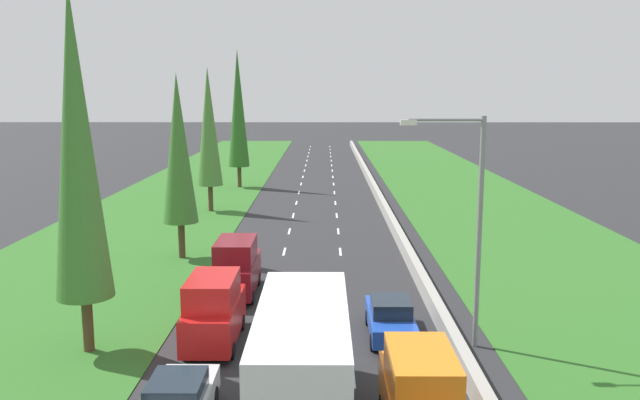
{
  "coord_description": "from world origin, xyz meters",
  "views": [
    {
      "loc": [
        0.73,
        -0.69,
        9.91
      ],
      "look_at": [
        0.4,
        51.19,
        1.24
      ],
      "focal_mm": 36.73,
      "sensor_mm": 36.0,
      "label": 1
    }
  ],
  "objects_px": {
    "poplar_tree_fifth": "(238,109)",
    "red_van_left_lane": "(214,310)",
    "poplar_tree_fourth": "(209,127)",
    "orange_van_right_lane": "(420,397)",
    "maroon_van_left_lane": "(237,267)",
    "poplar_tree_third": "(178,149)",
    "poplar_tree_second": "(77,145)",
    "street_light_mast": "(471,215)",
    "white_box_truck_centre_lane": "(304,366)",
    "blue_sedan_right_lane": "(390,318)"
  },
  "relations": [
    {
      "from": "poplar_tree_fifth",
      "to": "red_van_left_lane",
      "type": "bearing_deg",
      "value": -84.03
    },
    {
      "from": "poplar_tree_fourth",
      "to": "orange_van_right_lane",
      "type": "bearing_deg",
      "value": -71.51
    },
    {
      "from": "red_van_left_lane",
      "to": "maroon_van_left_lane",
      "type": "distance_m",
      "value": 6.38
    },
    {
      "from": "poplar_tree_third",
      "to": "poplar_tree_fourth",
      "type": "xyz_separation_m",
      "value": [
        -0.92,
        15.47,
        0.46
      ]
    },
    {
      "from": "red_van_left_lane",
      "to": "poplar_tree_third",
      "type": "distance_m",
      "value": 15.06
    },
    {
      "from": "maroon_van_left_lane",
      "to": "poplar_tree_fifth",
      "type": "distance_m",
      "value": 37.25
    },
    {
      "from": "poplar_tree_second",
      "to": "street_light_mast",
      "type": "bearing_deg",
      "value": 2.42
    },
    {
      "from": "poplar_tree_third",
      "to": "poplar_tree_fifth",
      "type": "height_order",
      "value": "poplar_tree_fifth"
    },
    {
      "from": "orange_van_right_lane",
      "to": "poplar_tree_third",
      "type": "height_order",
      "value": "poplar_tree_third"
    },
    {
      "from": "maroon_van_left_lane",
      "to": "poplar_tree_second",
      "type": "xyz_separation_m",
      "value": [
        -4.76,
        -7.12,
        6.56
      ]
    },
    {
      "from": "poplar_tree_second",
      "to": "poplar_tree_third",
      "type": "distance_m",
      "value": 14.34
    },
    {
      "from": "red_van_left_lane",
      "to": "maroon_van_left_lane",
      "type": "relative_size",
      "value": 1.0
    },
    {
      "from": "red_van_left_lane",
      "to": "maroon_van_left_lane",
      "type": "xyz_separation_m",
      "value": [
        0.05,
        6.38,
        0.0
      ]
    },
    {
      "from": "maroon_van_left_lane",
      "to": "poplar_tree_fifth",
      "type": "bearing_deg",
      "value": 97.09
    },
    {
      "from": "orange_van_right_lane",
      "to": "poplar_tree_second",
      "type": "bearing_deg",
      "value": 150.75
    },
    {
      "from": "poplar_tree_second",
      "to": "street_light_mast",
      "type": "xyz_separation_m",
      "value": [
        14.63,
        0.62,
        -2.73
      ]
    },
    {
      "from": "white_box_truck_centre_lane",
      "to": "poplar_tree_second",
      "type": "bearing_deg",
      "value": 143.51
    },
    {
      "from": "orange_van_right_lane",
      "to": "poplar_tree_third",
      "type": "relative_size",
      "value": 0.45
    },
    {
      "from": "white_box_truck_centre_lane",
      "to": "poplar_tree_third",
      "type": "height_order",
      "value": "poplar_tree_third"
    },
    {
      "from": "orange_van_right_lane",
      "to": "street_light_mast",
      "type": "height_order",
      "value": "street_light_mast"
    },
    {
      "from": "blue_sedan_right_lane",
      "to": "poplar_tree_fifth",
      "type": "bearing_deg",
      "value": 105.34
    },
    {
      "from": "poplar_tree_fourth",
      "to": "poplar_tree_fifth",
      "type": "distance_m",
      "value": 13.82
    },
    {
      "from": "blue_sedan_right_lane",
      "to": "maroon_van_left_lane",
      "type": "xyz_separation_m",
      "value": [
        -6.98,
        5.57,
        0.59
      ]
    },
    {
      "from": "white_box_truck_centre_lane",
      "to": "poplar_tree_third",
      "type": "bearing_deg",
      "value": 111.15
    },
    {
      "from": "blue_sedan_right_lane",
      "to": "street_light_mast",
      "type": "height_order",
      "value": "street_light_mast"
    },
    {
      "from": "orange_van_right_lane",
      "to": "poplar_tree_second",
      "type": "height_order",
      "value": "poplar_tree_second"
    },
    {
      "from": "poplar_tree_second",
      "to": "red_van_left_lane",
      "type": "bearing_deg",
      "value": 8.93
    },
    {
      "from": "blue_sedan_right_lane",
      "to": "poplar_tree_third",
      "type": "xyz_separation_m",
      "value": [
        -11.21,
        12.7,
        5.72
      ]
    },
    {
      "from": "white_box_truck_centre_lane",
      "to": "blue_sedan_right_lane",
      "type": "bearing_deg",
      "value": 67.3
    },
    {
      "from": "maroon_van_left_lane",
      "to": "poplar_tree_fifth",
      "type": "xyz_separation_m",
      "value": [
        -4.52,
        36.36,
        6.71
      ]
    },
    {
      "from": "orange_van_right_lane",
      "to": "blue_sedan_right_lane",
      "type": "relative_size",
      "value": 1.09
    },
    {
      "from": "red_van_left_lane",
      "to": "orange_van_right_lane",
      "type": "height_order",
      "value": "same"
    },
    {
      "from": "red_van_left_lane",
      "to": "poplar_tree_fourth",
      "type": "relative_size",
      "value": 0.41
    },
    {
      "from": "red_van_left_lane",
      "to": "poplar_tree_second",
      "type": "distance_m",
      "value": 8.11
    },
    {
      "from": "maroon_van_left_lane",
      "to": "red_van_left_lane",
      "type": "bearing_deg",
      "value": -90.45
    },
    {
      "from": "red_van_left_lane",
      "to": "poplar_tree_fourth",
      "type": "bearing_deg",
      "value": 99.99
    },
    {
      "from": "poplar_tree_second",
      "to": "orange_van_right_lane",
      "type": "bearing_deg",
      "value": -29.25
    },
    {
      "from": "red_van_left_lane",
      "to": "poplar_tree_second",
      "type": "bearing_deg",
      "value": -171.07
    },
    {
      "from": "blue_sedan_right_lane",
      "to": "maroon_van_left_lane",
      "type": "distance_m",
      "value": 8.95
    },
    {
      "from": "white_box_truck_centre_lane",
      "to": "red_van_left_lane",
      "type": "bearing_deg",
      "value": 118.19
    },
    {
      "from": "poplar_tree_fourth",
      "to": "poplar_tree_fifth",
      "type": "height_order",
      "value": "poplar_tree_fifth"
    },
    {
      "from": "orange_van_right_lane",
      "to": "white_box_truck_centre_lane",
      "type": "height_order",
      "value": "white_box_truck_centre_lane"
    },
    {
      "from": "white_box_truck_centre_lane",
      "to": "poplar_tree_second",
      "type": "relative_size",
      "value": 0.68
    },
    {
      "from": "blue_sedan_right_lane",
      "to": "poplar_tree_second",
      "type": "xyz_separation_m",
      "value": [
        -11.74,
        -1.56,
        7.15
      ]
    },
    {
      "from": "maroon_van_left_lane",
      "to": "poplar_tree_fourth",
      "type": "height_order",
      "value": "poplar_tree_fourth"
    },
    {
      "from": "red_van_left_lane",
      "to": "poplar_tree_fourth",
      "type": "height_order",
      "value": "poplar_tree_fourth"
    },
    {
      "from": "poplar_tree_third",
      "to": "orange_van_right_lane",
      "type": "bearing_deg",
      "value": -61.71
    },
    {
      "from": "blue_sedan_right_lane",
      "to": "poplar_tree_fourth",
      "type": "height_order",
      "value": "poplar_tree_fourth"
    },
    {
      "from": "orange_van_right_lane",
      "to": "street_light_mast",
      "type": "relative_size",
      "value": 0.54
    },
    {
      "from": "poplar_tree_second",
      "to": "blue_sedan_right_lane",
      "type": "bearing_deg",
      "value": 7.56
    }
  ]
}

